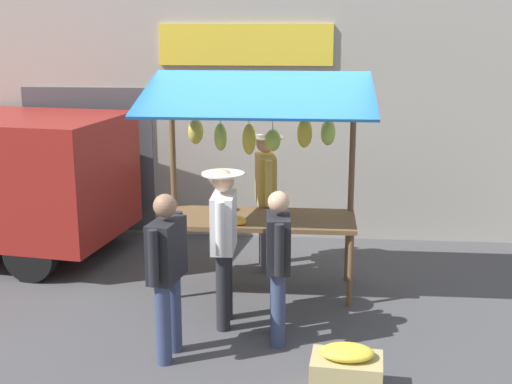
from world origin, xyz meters
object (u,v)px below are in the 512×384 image
object	(u,v)px
vendor_with_sunhat	(266,189)
shopper_in_grey_tee	(167,266)
shopper_in_striped_shirt	(224,235)
market_stall	(258,159)
produce_crate_near	(346,371)
shopper_with_ponytail	(278,258)

from	to	relation	value
vendor_with_sunhat	shopper_in_grey_tee	world-z (taller)	vendor_with_sunhat
vendor_with_sunhat	shopper_in_striped_shirt	bearing A→B (deg)	-20.01
market_stall	shopper_in_striped_shirt	distance (m)	1.20
vendor_with_sunhat	produce_crate_near	distance (m)	3.23
market_stall	shopper_in_striped_shirt	world-z (taller)	market_stall
shopper_with_ponytail	market_stall	bearing A→B (deg)	8.13
shopper_in_grey_tee	shopper_in_striped_shirt	xyz separation A→B (m)	(-0.41, -0.76, 0.07)
vendor_with_sunhat	shopper_in_striped_shirt	size ratio (longest dim) A/B	1.05
shopper_with_ponytail	shopper_in_striped_shirt	distance (m)	0.66
market_stall	vendor_with_sunhat	size ratio (longest dim) A/B	1.45
market_stall	produce_crate_near	xyz separation A→B (m)	(-0.95, 2.28, -1.35)
market_stall	shopper_with_ponytail	world-z (taller)	market_stall
market_stall	shopper_in_grey_tee	xyz separation A→B (m)	(0.66, 1.79, -0.65)
shopper_with_ponytail	produce_crate_near	world-z (taller)	shopper_with_ponytail
shopper_with_ponytail	shopper_in_grey_tee	world-z (taller)	shopper_in_grey_tee
produce_crate_near	vendor_with_sunhat	bearing A→B (deg)	-72.96
vendor_with_sunhat	shopper_in_striped_shirt	world-z (taller)	vendor_with_sunhat
market_stall	shopper_in_grey_tee	bearing A→B (deg)	69.63
shopper_in_grey_tee	shopper_in_striped_shirt	bearing A→B (deg)	-18.51
shopper_in_striped_shirt	produce_crate_near	size ratio (longest dim) A/B	2.62
market_stall	shopper_with_ponytail	xyz separation A→B (m)	(-0.32, 1.35, -0.69)
shopper_in_grey_tee	shopper_with_ponytail	bearing A→B (deg)	-56.07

